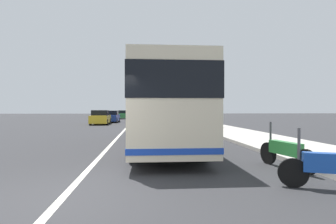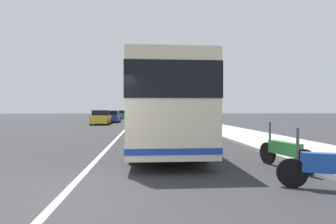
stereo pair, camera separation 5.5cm
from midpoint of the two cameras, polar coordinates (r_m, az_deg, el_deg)
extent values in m
plane|color=#2D2D30|center=(5.52, -21.97, -16.78)|extent=(220.00, 220.00, 0.00)
cube|color=#B2ADA3|center=(16.35, 17.02, -5.02)|extent=(110.00, 3.60, 0.14)
cube|color=silver|center=(15.21, -11.09, -5.67)|extent=(110.00, 0.16, 0.01)
cube|color=beige|center=(11.90, -1.25, 1.22)|extent=(10.73, 2.59, 2.87)
cube|color=black|center=(11.92, -1.25, 4.13)|extent=(10.77, 2.63, 0.94)
cube|color=#193FB2|center=(11.95, -1.25, -4.48)|extent=(10.76, 2.62, 0.16)
cylinder|color=black|center=(15.35, -6.07, -3.75)|extent=(1.01, 0.32, 1.00)
cylinder|color=black|center=(15.44, 2.16, -3.72)|extent=(1.01, 0.32, 1.00)
cylinder|color=black|center=(8.55, -7.45, -7.13)|extent=(1.01, 0.32, 1.00)
cylinder|color=black|center=(8.72, 7.32, -6.99)|extent=(1.01, 0.32, 1.00)
cylinder|color=black|center=(6.33, 24.83, -11.66)|extent=(0.31, 0.60, 0.61)
cube|color=#1947A5|center=(6.42, 31.33, -9.24)|extent=(0.63, 1.09, 0.39)
cylinder|color=#4C4C51|center=(6.25, 25.84, -6.25)|extent=(0.06, 0.06, 0.70)
cylinder|color=black|center=(8.68, 20.34, -8.21)|extent=(0.66, 0.21, 0.65)
cylinder|color=black|center=(7.59, 27.14, -9.49)|extent=(0.66, 0.21, 0.65)
cube|color=#338C3F|center=(8.08, 23.51, -7.07)|extent=(1.12, 0.46, 0.35)
cylinder|color=#4C4C51|center=(8.52, 20.80, -4.31)|extent=(0.06, 0.06, 0.70)
cube|color=navy|center=(35.55, -12.01, -1.23)|extent=(4.64, 1.88, 0.79)
cube|color=black|center=(35.51, -12.02, -0.15)|extent=(2.11, 1.69, 0.55)
cylinder|color=black|center=(33.95, -10.98, -1.74)|extent=(0.64, 0.23, 0.64)
cylinder|color=black|center=(34.18, -13.71, -1.73)|extent=(0.64, 0.23, 0.64)
cylinder|color=black|center=(36.97, -10.43, -1.55)|extent=(0.64, 0.23, 0.64)
cylinder|color=black|center=(37.18, -12.95, -1.55)|extent=(0.64, 0.23, 0.64)
cube|color=gold|center=(30.72, -14.21, -1.47)|extent=(4.58, 1.95, 0.83)
cube|color=black|center=(30.71, -14.21, -0.16)|extent=(2.37, 1.75, 0.57)
cylinder|color=black|center=(29.14, -12.95, -2.11)|extent=(0.64, 0.23, 0.64)
cylinder|color=black|center=(29.37, -16.22, -2.09)|extent=(0.64, 0.23, 0.64)
cylinder|color=black|center=(32.12, -12.37, -1.87)|extent=(0.64, 0.23, 0.64)
cylinder|color=black|center=(32.33, -15.34, -1.86)|extent=(0.64, 0.23, 0.64)
cube|color=#2D7238|center=(48.55, -9.57, -0.75)|extent=(4.34, 1.93, 0.82)
cube|color=black|center=(48.79, -9.54, 0.04)|extent=(2.25, 1.70, 0.52)
cylinder|color=black|center=(47.07, -8.81, -1.12)|extent=(0.65, 0.25, 0.64)
cylinder|color=black|center=(47.26, -10.73, -1.11)|extent=(0.65, 0.25, 0.64)
cylinder|color=black|center=(49.87, -8.48, -1.03)|extent=(0.65, 0.25, 0.64)
cylinder|color=black|center=(50.05, -10.29, -1.02)|extent=(0.65, 0.25, 0.64)
cube|color=red|center=(58.53, -3.96, -0.59)|extent=(4.19, 1.92, 0.70)
cube|color=black|center=(58.36, -3.96, 0.00)|extent=(2.01, 1.75, 0.50)
cylinder|color=black|center=(59.90, -4.80, -0.77)|extent=(0.64, 0.23, 0.64)
cylinder|color=black|center=(59.93, -3.16, -0.77)|extent=(0.64, 0.23, 0.64)
cylinder|color=black|center=(57.15, -4.80, -0.83)|extent=(0.64, 0.23, 0.64)
cylinder|color=black|center=(57.17, -3.08, -0.83)|extent=(0.64, 0.23, 0.64)
cylinder|color=slate|center=(23.44, 10.14, 4.31)|extent=(0.24, 0.24, 6.39)
camera|label=1|loc=(0.03, -90.12, 0.00)|focal=28.67mm
camera|label=2|loc=(0.03, 89.88, 0.00)|focal=28.67mm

